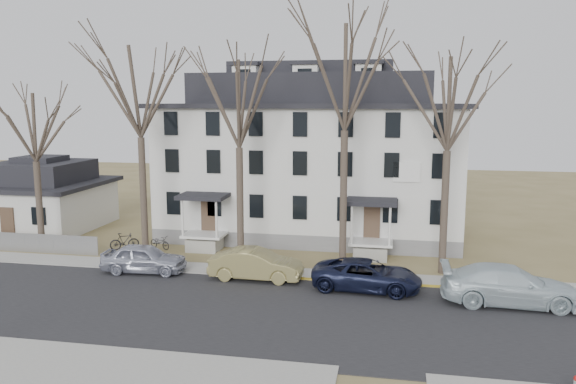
% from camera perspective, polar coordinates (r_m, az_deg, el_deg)
% --- Properties ---
extents(ground, '(120.00, 120.00, 0.00)m').
position_cam_1_polar(ground, '(23.46, 0.79, -14.34)').
color(ground, olive).
rests_on(ground, ground).
extents(main_road, '(120.00, 10.00, 0.04)m').
position_cam_1_polar(main_road, '(25.28, 1.59, -12.57)').
color(main_road, '#27272A').
rests_on(main_road, ground).
extents(far_sidewalk, '(120.00, 2.00, 0.08)m').
position_cam_1_polar(far_sidewalk, '(30.88, 3.36, -8.51)').
color(far_sidewalk, '#A09F97').
rests_on(far_sidewalk, ground).
extents(near_sidewalk_left, '(20.00, 5.00, 0.08)m').
position_cam_1_polar(near_sidewalk_left, '(22.05, -23.66, -16.76)').
color(near_sidewalk_left, '#A09F97').
rests_on(near_sidewalk_left, ground).
extents(yellow_curb, '(14.00, 0.25, 0.06)m').
position_cam_1_polar(yellow_curb, '(29.84, 12.84, -9.36)').
color(yellow_curb, gold).
rests_on(yellow_curb, ground).
extents(boarding_house, '(20.80, 12.36, 12.05)m').
position_cam_1_polar(boarding_house, '(39.77, 2.41, 3.39)').
color(boarding_house, slate).
rests_on(boarding_house, ground).
extents(small_house, '(8.70, 8.70, 5.00)m').
position_cam_1_polar(small_house, '(45.75, -23.65, -0.58)').
color(small_house, silver).
rests_on(small_house, ground).
extents(tree_far_left, '(8.40, 8.40, 13.72)m').
position_cam_1_polar(tree_far_left, '(34.32, -14.91, 10.49)').
color(tree_far_left, '#473B31').
rests_on(tree_far_left, ground).
extents(tree_mid_left, '(7.80, 7.80, 12.74)m').
position_cam_1_polar(tree_mid_left, '(32.20, -5.04, 9.54)').
color(tree_mid_left, '#473B31').
rests_on(tree_mid_left, ground).
extents(tree_center, '(9.00, 9.00, 14.70)m').
position_cam_1_polar(tree_center, '(31.17, 5.86, 12.27)').
color(tree_center, '#473B31').
rests_on(tree_center, ground).
extents(tree_mid_right, '(7.80, 7.80, 12.74)m').
position_cam_1_polar(tree_mid_right, '(31.14, 16.08, 9.24)').
color(tree_mid_right, '#473B31').
rests_on(tree_mid_right, ground).
extents(tree_bungalow, '(6.60, 6.60, 10.78)m').
position_cam_1_polar(tree_bungalow, '(37.85, -24.45, 6.45)').
color(tree_bungalow, '#473B31').
rests_on(tree_bungalow, ground).
extents(car_silver, '(4.76, 2.17, 1.58)m').
position_cam_1_polar(car_silver, '(32.15, -14.41, -6.60)').
color(car_silver, '#ACB0C2').
rests_on(car_silver, ground).
extents(car_tan, '(4.94, 1.78, 1.62)m').
position_cam_1_polar(car_tan, '(30.01, -3.29, -7.41)').
color(car_tan, olive).
rests_on(car_tan, ground).
extents(car_navy, '(5.60, 2.91, 1.51)m').
position_cam_1_polar(car_navy, '(28.64, 8.01, -8.42)').
color(car_navy, black).
rests_on(car_navy, ground).
extents(car_white, '(6.21, 2.54, 1.80)m').
position_cam_1_polar(car_white, '(28.33, 21.58, -8.88)').
color(car_white, silver).
rests_on(car_white, ground).
extents(bicycle_left, '(1.74, 1.18, 0.87)m').
position_cam_1_polar(bicycle_left, '(37.00, -12.89, -5.05)').
color(bicycle_left, black).
rests_on(bicycle_left, ground).
extents(bicycle_right, '(1.83, 1.34, 1.09)m').
position_cam_1_polar(bicycle_right, '(37.32, -16.28, -4.89)').
color(bicycle_right, black).
rests_on(bicycle_right, ground).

